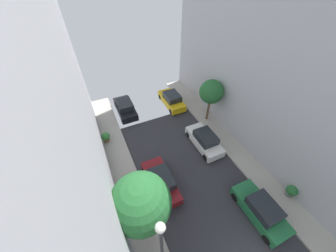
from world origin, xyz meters
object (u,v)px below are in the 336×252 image
object	(u,v)px
parked_car_right_2	(261,210)
parked_car_right_3	(204,140)
parked_car_left_3	(125,108)
lamp_post	(161,243)
street_tree_0	(141,203)
potted_plant_0	(106,137)
parked_car_right_4	(172,100)
street_tree_1	(211,92)
potted_plant_1	(291,191)
parked_car_left_2	(161,182)

from	to	relation	value
parked_car_right_2	parked_car_right_3	size ratio (longest dim) A/B	1.00
parked_car_left_3	lamp_post	distance (m)	15.36
street_tree_0	potted_plant_0	size ratio (longest dim) A/B	5.98
parked_car_right_2	parked_car_right_4	size ratio (longest dim) A/B	1.00
parked_car_right_4	potted_plant_0	xyz separation A→B (m)	(-8.29, -2.78, -0.01)
parked_car_right_2	street_tree_0	size ratio (longest dim) A/B	0.69
parked_car_left_3	street_tree_1	bearing A→B (deg)	-31.99
parked_car_right_3	lamp_post	size ratio (longest dim) A/B	0.68
parked_car_right_2	potted_plant_1	xyz separation A→B (m)	(3.07, 0.10, 0.00)
street_tree_1	potted_plant_1	distance (m)	10.50
street_tree_1	parked_car_right_4	bearing A→B (deg)	119.80
parked_car_right_3	street_tree_1	world-z (taller)	street_tree_1
parked_car_left_2	lamp_post	world-z (taller)	lamp_post
parked_car_left_3	parked_car_right_3	size ratio (longest dim) A/B	1.00
parked_car_right_2	potted_plant_0	distance (m)	14.12
parked_car_right_3	parked_car_left_3	bearing A→B (deg)	124.42
parked_car_right_3	street_tree_0	distance (m)	9.94
parked_car_right_2	potted_plant_1	distance (m)	3.07
parked_car_right_2	potted_plant_1	size ratio (longest dim) A/B	4.05
street_tree_0	lamp_post	world-z (taller)	lamp_post
potted_plant_1	street_tree_1	bearing A→B (deg)	94.31
street_tree_0	lamp_post	bearing A→B (deg)	-81.41
street_tree_0	street_tree_1	size ratio (longest dim) A/B	1.32
parked_car_right_4	street_tree_0	bearing A→B (deg)	-121.91
parked_car_left_3	street_tree_1	xyz separation A→B (m)	(7.71, -4.82, 2.85)
street_tree_0	parked_car_left_2	bearing A→B (deg)	52.38
parked_car_right_4	lamp_post	bearing A→B (deg)	-117.41
parked_car_right_2	street_tree_0	xyz separation A→B (m)	(-7.59, 2.03, 3.94)
parked_car_right_3	potted_plant_0	world-z (taller)	parked_car_right_3
parked_car_left_2	potted_plant_1	world-z (taller)	parked_car_left_2
potted_plant_0	parked_car_right_4	bearing A→B (deg)	18.54
parked_car_right_3	street_tree_0	bearing A→B (deg)	-146.19
lamp_post	parked_car_left_2	bearing A→B (deg)	68.12
parked_car_left_3	street_tree_0	world-z (taller)	street_tree_0
parked_car_right_3	potted_plant_1	bearing A→B (deg)	-66.35
parked_car_right_4	parked_car_left_2	bearing A→B (deg)	-120.02
parked_car_left_2	parked_car_right_2	bearing A→B (deg)	-42.03
potted_plant_0	potted_plant_1	bearing A→B (deg)	-44.93
street_tree_1	parked_car_left_2	bearing A→B (deg)	-145.47
street_tree_0	parked_car_right_3	bearing A→B (deg)	33.81
parked_car_right_3	lamp_post	xyz separation A→B (m)	(-7.30, -6.98, 3.41)
parked_car_left_2	parked_car_left_3	world-z (taller)	same
parked_car_right_2	street_tree_1	xyz separation A→B (m)	(2.31, 10.17, 2.85)
street_tree_0	potted_plant_1	size ratio (longest dim) A/B	5.89
potted_plant_0	potted_plant_1	xyz separation A→B (m)	(11.36, -11.33, 0.02)
potted_plant_0	potted_plant_1	distance (m)	16.05
parked_car_right_2	street_tree_1	size ratio (longest dim) A/B	0.91
street_tree_0	potted_plant_0	bearing A→B (deg)	94.28
potted_plant_1	parked_car_left_3	bearing A→B (deg)	119.63
parked_car_right_2	lamp_post	size ratio (longest dim) A/B	0.68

